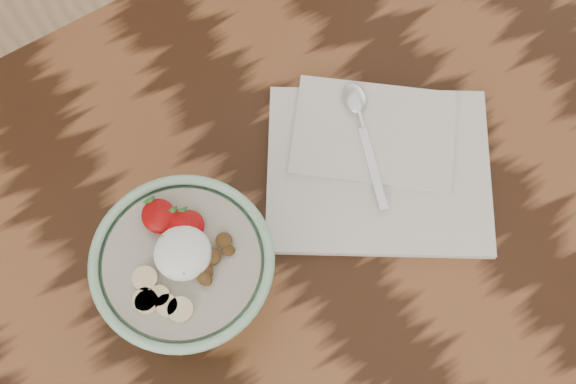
# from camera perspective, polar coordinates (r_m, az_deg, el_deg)

# --- Properties ---
(table) EXTENTS (1.60, 0.90, 0.75)m
(table) POSITION_cam_1_polar(r_m,az_deg,el_deg) (1.01, 2.75, -6.71)
(table) COLOR black
(table) RESTS_ON ground
(breakfast_bowl) EXTENTS (0.19, 0.19, 0.13)m
(breakfast_bowl) POSITION_cam_1_polar(r_m,az_deg,el_deg) (0.85, -7.27, -5.61)
(breakfast_bowl) COLOR #8FC09A
(breakfast_bowl) RESTS_ON table
(napkin) EXTENTS (0.34, 0.32, 0.02)m
(napkin) POSITION_cam_1_polar(r_m,az_deg,el_deg) (0.96, 6.38, 2.15)
(napkin) COLOR silver
(napkin) RESTS_ON table
(spoon) EXTENTS (0.08, 0.16, 0.01)m
(spoon) POSITION_cam_1_polar(r_m,az_deg,el_deg) (0.97, 5.07, 5.46)
(spoon) COLOR silver
(spoon) RESTS_ON napkin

